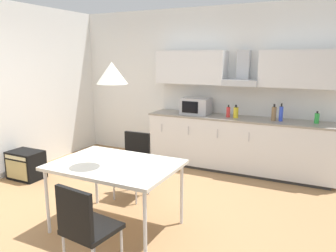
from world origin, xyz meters
TOP-DOWN VIEW (x-y plane):
  - ground_plane at (0.00, 0.00)m, footprint 7.20×7.43m
  - wall_back at (0.00, 2.53)m, footprint 5.76×0.10m
  - kitchen_counter at (0.81, 2.18)m, footprint 3.04×0.62m
  - backsplash_tile at (0.81, 2.46)m, footprint 3.02×0.02m
  - upper_wall_cabinets at (0.81, 2.31)m, footprint 3.02×0.40m
  - microwave at (0.06, 2.18)m, footprint 0.48×0.35m
  - bottle_red at (0.65, 2.13)m, footprint 0.06×0.06m
  - bottle_blue at (1.47, 2.16)m, footprint 0.06×0.06m
  - bottle_brown at (1.37, 2.16)m, footprint 0.07×0.07m
  - bottle_green at (1.98, 2.22)m, footprint 0.07×0.07m
  - bottle_yellow at (0.78, 2.13)m, footprint 0.08×0.08m
  - dining_table at (0.11, -0.30)m, footprint 1.33×0.94m
  - chair_near_right at (0.40, -1.15)m, footprint 0.44×0.44m
  - chair_far_left at (-0.19, 0.55)m, footprint 0.41×0.41m
  - guitar_amp at (-2.05, 0.34)m, footprint 0.52×0.37m
  - pendant_lamp at (0.11, -0.30)m, footprint 0.32×0.32m

SIDE VIEW (x-z plane):
  - ground_plane at x=0.00m, z-range -0.02..0.00m
  - guitar_amp at x=-2.05m, z-range 0.00..0.44m
  - kitchen_counter at x=0.81m, z-range 0.00..0.91m
  - chair_near_right at x=0.40m, z-range 0.10..0.97m
  - chair_far_left at x=-0.19m, z-range 0.10..0.97m
  - dining_table at x=0.11m, z-range 0.33..1.08m
  - bottle_green at x=1.98m, z-range 0.89..1.07m
  - bottle_red at x=0.65m, z-range 0.89..1.09m
  - bottle_yellow at x=0.78m, z-range 0.89..1.10m
  - bottle_brown at x=1.37m, z-range 0.89..1.14m
  - bottle_blue at x=1.47m, z-range 0.88..1.16m
  - microwave at x=0.06m, z-range 0.90..1.18m
  - backsplash_tile at x=0.81m, z-range 0.90..1.39m
  - wall_back at x=0.00m, z-range 0.00..2.72m
  - upper_wall_cabinets at x=0.81m, z-range 1.41..1.97m
  - pendant_lamp at x=0.11m, z-range 1.60..1.82m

